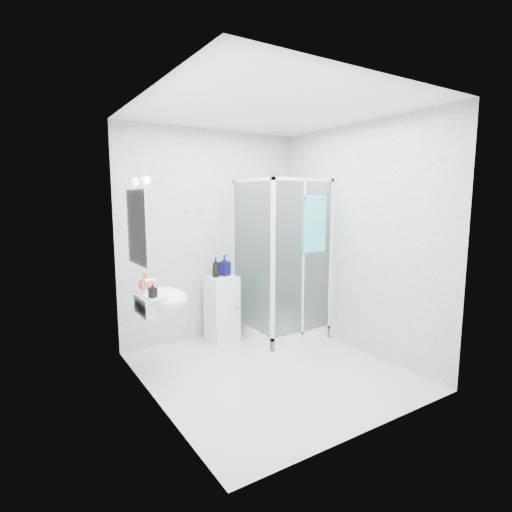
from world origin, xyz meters
TOP-DOWN VIEW (x-y plane):
  - room at (0.00, 0.00)m, footprint 2.40×2.60m
  - shower_enclosure at (0.67, 0.77)m, footprint 0.90×0.95m
  - wall_basin at (-0.99, 0.45)m, footprint 0.46×0.56m
  - mirror at (-1.19, 0.45)m, footprint 0.02×0.60m
  - vanity_lights at (-1.14, 0.45)m, footprint 0.10×0.40m
  - wall_hooks at (-0.25, 1.26)m, footprint 0.23×0.06m
  - storage_cabinet at (-0.01, 1.04)m, footprint 0.35×0.37m
  - hand_towel at (0.88, 0.36)m, footprint 0.31×0.05m
  - shampoo_bottle_a at (-0.09, 1.04)m, footprint 0.10×0.10m
  - shampoo_bottle_b at (0.05, 1.07)m, footprint 0.15×0.16m
  - soap_dispenser_orange at (-1.08, 0.62)m, footprint 0.15×0.15m
  - soap_dispenser_black at (-1.11, 0.29)m, footprint 0.08×0.08m

SIDE VIEW (x-z plane):
  - storage_cabinet at x=-0.01m, z-range 0.00..0.82m
  - shower_enclosure at x=0.67m, z-range -0.55..1.45m
  - wall_basin at x=-0.99m, z-range 0.62..0.97m
  - soap_dispenser_black at x=-1.11m, z-range 0.86..1.00m
  - shampoo_bottle_a at x=-0.09m, z-range 0.82..1.06m
  - shampoo_bottle_b at x=0.05m, z-range 0.82..1.08m
  - soap_dispenser_orange at x=-1.08m, z-range 0.86..1.03m
  - room at x=0.00m, z-range 0.00..2.60m
  - hand_towel at x=0.88m, z-range 1.15..1.81m
  - mirror at x=-1.19m, z-range 1.15..1.85m
  - wall_hooks at x=-0.25m, z-range 1.60..1.64m
  - vanity_lights at x=-1.14m, z-range 1.88..1.96m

